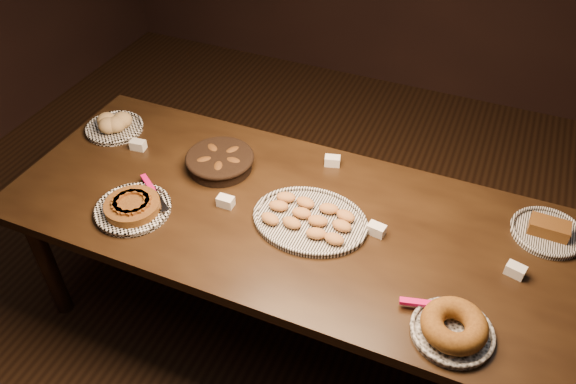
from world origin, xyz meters
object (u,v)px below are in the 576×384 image
at_px(buffet_table, 285,225).
at_px(bundt_cake_plate, 453,327).
at_px(madeleine_platter, 310,219).
at_px(apple_tart_plate, 133,207).

height_order(buffet_table, bundt_cake_plate, bundt_cake_plate).
relative_size(madeleine_platter, bundt_cake_plate, 1.40).
bearing_deg(madeleine_platter, bundt_cake_plate, -4.17).
relative_size(apple_tart_plate, madeleine_platter, 0.74).
distance_m(buffet_table, bundt_cake_plate, 0.83).
bearing_deg(madeleine_platter, apple_tart_plate, -140.16).
height_order(buffet_table, apple_tart_plate, apple_tart_plate).
height_order(madeleine_platter, bundt_cake_plate, bundt_cake_plate).
height_order(apple_tart_plate, bundt_cake_plate, bundt_cake_plate).
bearing_deg(apple_tart_plate, bundt_cake_plate, -13.84).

